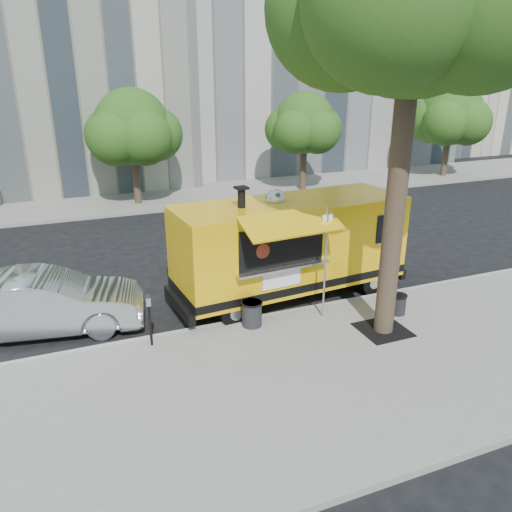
% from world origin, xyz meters
% --- Properties ---
extents(ground, '(120.00, 120.00, 0.00)m').
position_xyz_m(ground, '(0.00, 0.00, 0.00)').
color(ground, black).
rests_on(ground, ground).
extents(sidewalk, '(60.00, 6.00, 0.15)m').
position_xyz_m(sidewalk, '(0.00, -4.00, 0.07)').
color(sidewalk, gray).
rests_on(sidewalk, ground).
extents(curb, '(60.00, 0.14, 0.16)m').
position_xyz_m(curb, '(0.00, -0.93, 0.07)').
color(curb, '#999993').
rests_on(curb, ground).
extents(far_sidewalk, '(60.00, 5.00, 0.15)m').
position_xyz_m(far_sidewalk, '(0.00, 13.50, 0.07)').
color(far_sidewalk, gray).
rests_on(far_sidewalk, ground).
extents(building_mid, '(20.00, 14.00, 20.00)m').
position_xyz_m(building_mid, '(12.00, 23.00, 10.00)').
color(building_mid, '#AAA39F').
rests_on(building_mid, ground).
extents(building_right, '(16.00, 12.00, 16.00)m').
position_xyz_m(building_right, '(30.00, 24.00, 8.00)').
color(building_right, beige).
rests_on(building_right, ground).
extents(tree_well, '(1.20, 1.20, 0.02)m').
position_xyz_m(tree_well, '(2.60, -2.80, 0.15)').
color(tree_well, black).
rests_on(tree_well, sidewalk).
extents(far_tree_b, '(3.60, 3.60, 5.50)m').
position_xyz_m(far_tree_b, '(-1.00, 12.70, 3.83)').
color(far_tree_b, '#33261C').
rests_on(far_tree_b, far_sidewalk).
extents(far_tree_c, '(3.24, 3.24, 5.21)m').
position_xyz_m(far_tree_c, '(8.00, 12.40, 3.72)').
color(far_tree_c, '#33261C').
rests_on(far_tree_c, far_sidewalk).
extents(far_tree_d, '(3.78, 3.78, 5.64)m').
position_xyz_m(far_tree_d, '(18.00, 12.60, 3.89)').
color(far_tree_d, '#33261C').
rests_on(far_tree_d, far_sidewalk).
extents(sign_post, '(0.28, 0.06, 3.00)m').
position_xyz_m(sign_post, '(1.55, -1.55, 1.85)').
color(sign_post, silver).
rests_on(sign_post, sidewalk).
extents(parking_meter, '(0.11, 0.11, 1.33)m').
position_xyz_m(parking_meter, '(-3.00, -1.35, 0.98)').
color(parking_meter, black).
rests_on(parking_meter, sidewalk).
extents(food_truck, '(7.15, 3.66, 3.46)m').
position_xyz_m(food_truck, '(1.36, 0.17, 1.63)').
color(food_truck, '#F1B40C').
rests_on(food_truck, ground).
extents(sedan, '(5.07, 2.48, 1.60)m').
position_xyz_m(sedan, '(-5.30, 0.60, 0.80)').
color(sedan, '#B4B7BC').
rests_on(sedan, ground).
extents(trash_bin_left, '(0.56, 0.56, 0.67)m').
position_xyz_m(trash_bin_left, '(-0.40, -1.32, 0.50)').
color(trash_bin_left, black).
rests_on(trash_bin_left, sidewalk).
extents(trash_bin_right, '(0.46, 0.46, 0.56)m').
position_xyz_m(trash_bin_right, '(3.50, -2.17, 0.45)').
color(trash_bin_right, black).
rests_on(trash_bin_right, sidewalk).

